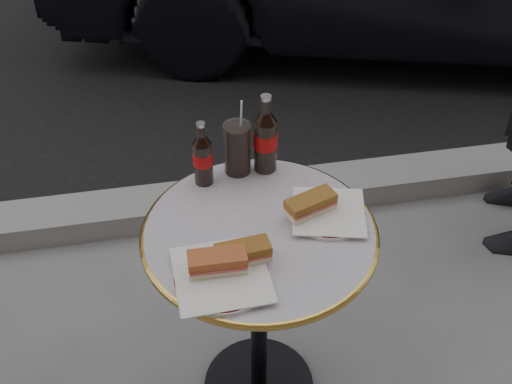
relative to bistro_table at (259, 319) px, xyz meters
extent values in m
cube|color=gray|center=(0.00, 0.90, -0.32)|extent=(40.00, 0.20, 0.12)
cylinder|color=silver|center=(-0.12, -0.15, 0.37)|extent=(0.27, 0.27, 0.01)
cylinder|color=white|center=(0.19, 0.02, 0.37)|extent=(0.26, 0.26, 0.01)
cube|color=#B3562D|center=(-0.13, -0.13, 0.40)|extent=(0.14, 0.07, 0.05)
cube|color=brown|center=(-0.06, -0.11, 0.40)|extent=(0.14, 0.08, 0.05)
cube|color=brown|center=(0.14, 0.03, 0.40)|extent=(0.15, 0.11, 0.05)
cylinder|color=black|center=(-0.02, 0.25, 0.45)|extent=(0.10, 0.10, 0.16)
camera|label=1|loc=(-0.23, -1.18, 1.52)|focal=45.00mm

